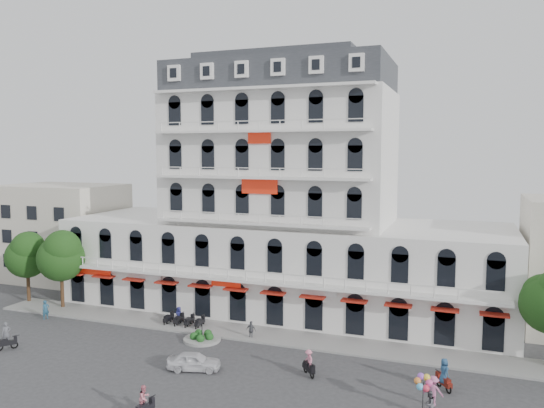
% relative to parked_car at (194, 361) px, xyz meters
% --- Properties ---
extents(ground, '(120.00, 120.00, 0.00)m').
position_rel_parked_car_xyz_m(ground, '(0.70, -0.35, -0.67)').
color(ground, '#38383A').
rests_on(ground, ground).
extents(sidewalk, '(53.00, 4.00, 0.16)m').
position_rel_parked_car_xyz_m(sidewalk, '(0.70, 8.65, -0.59)').
color(sidewalk, gray).
rests_on(sidewalk, ground).
extents(main_building, '(45.00, 15.00, 25.80)m').
position_rel_parked_car_xyz_m(main_building, '(0.70, 17.65, 9.29)').
color(main_building, silver).
rests_on(main_building, ground).
extents(flank_building_west, '(14.00, 10.00, 12.00)m').
position_rel_parked_car_xyz_m(flank_building_west, '(-29.30, 19.65, 5.33)').
color(flank_building_west, beige).
rests_on(flank_building_west, ground).
extents(traffic_island, '(3.20, 3.20, 1.60)m').
position_rel_parked_car_xyz_m(traffic_island, '(-2.30, 5.65, -0.42)').
color(traffic_island, gray).
rests_on(traffic_island, ground).
extents(parked_scooter_row, '(4.40, 1.80, 1.10)m').
position_rel_parked_car_xyz_m(parked_scooter_row, '(-5.65, 8.45, -0.67)').
color(parked_scooter_row, black).
rests_on(parked_scooter_row, ground).
extents(tree_west_outer, '(4.50, 4.48, 7.76)m').
position_rel_parked_car_xyz_m(tree_west_outer, '(-25.25, 9.63, 4.68)').
color(tree_west_outer, '#382314').
rests_on(tree_west_outer, ground).
extents(tree_west_inner, '(4.76, 4.76, 8.25)m').
position_rel_parked_car_xyz_m(tree_west_inner, '(-20.25, 9.13, 5.01)').
color(tree_west_inner, '#382314').
rests_on(tree_west_inner, ground).
extents(parked_car, '(4.24, 2.60, 1.35)m').
position_rel_parked_car_xyz_m(parked_car, '(0.00, 0.00, 0.00)').
color(parked_car, silver).
rests_on(parked_car, ground).
extents(rider_west, '(1.24, 1.37, 2.32)m').
position_rel_parked_car_xyz_m(rider_west, '(-16.38, -1.68, 0.40)').
color(rider_west, black).
rests_on(rider_west, ground).
extents(rider_southwest, '(0.73, 1.70, 2.07)m').
position_rel_parked_car_xyz_m(rider_southwest, '(0.58, -7.33, 0.37)').
color(rider_southwest, black).
rests_on(rider_southwest, ground).
extents(rider_east, '(1.18, 1.43, 2.22)m').
position_rel_parked_car_xyz_m(rider_east, '(17.55, 2.95, 0.44)').
color(rider_east, maroon).
rests_on(rider_east, ground).
extents(rider_center, '(1.26, 1.36, 1.95)m').
position_rel_parked_car_xyz_m(rider_center, '(8.27, 2.00, 0.33)').
color(rider_center, black).
rests_on(rider_center, ground).
extents(pedestrian_left, '(0.83, 0.61, 1.57)m').
position_rel_parked_car_xyz_m(pedestrian_left, '(-6.58, 9.12, 0.11)').
color(pedestrian_left, navy).
rests_on(pedestrian_left, ground).
extents(pedestrian_mid, '(0.98, 0.53, 1.59)m').
position_rel_parked_car_xyz_m(pedestrian_mid, '(1.49, 7.53, 0.12)').
color(pedestrian_mid, '#5B5C63').
rests_on(pedestrian_mid, ground).
extents(pedestrian_right, '(1.30, 0.81, 1.93)m').
position_rel_parked_car_xyz_m(pedestrian_right, '(17.00, 0.41, 0.29)').
color(pedestrian_right, '#C06596').
rests_on(pedestrian_right, ground).
extents(pedestrian_far, '(0.68, 0.79, 1.85)m').
position_rel_parked_car_xyz_m(pedestrian_far, '(-19.30, 5.73, 0.25)').
color(pedestrian_far, '#255370').
rests_on(pedestrian_far, ground).
extents(balloon_vendor, '(1.40, 1.30, 2.45)m').
position_rel_parked_car_xyz_m(balloon_vendor, '(16.71, -1.10, 0.61)').
color(balloon_vendor, '#54535B').
rests_on(balloon_vendor, ground).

